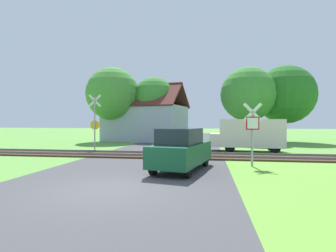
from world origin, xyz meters
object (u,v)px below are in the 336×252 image
object	(u,v)px
tree_far	(285,95)
tree_left	(113,94)
stop_sign_near	(252,129)
crossing_sign_far	(95,120)
tree_center	(154,98)
parked_car	(181,149)
house	(146,122)
mail_truck	(249,134)
tree_right	(248,94)

from	to	relation	value
tree_far	tree_left	xyz separation A→B (m)	(-17.86, -1.95, 0.15)
stop_sign_near	tree_far	distance (m)	17.36
crossing_sign_far	tree_center	distance (m)	11.17
crossing_sign_far	parked_car	xyz separation A→B (m)	(6.59, -6.00, -1.27)
house	parked_car	distance (m)	18.32
house	tree_left	world-z (taller)	tree_left
crossing_sign_far	mail_truck	distance (m)	10.67
stop_sign_near	tree_center	world-z (taller)	tree_center
stop_sign_near	mail_truck	distance (m)	6.43
tree_far	parked_car	distance (m)	20.05
crossing_sign_far	tree_right	world-z (taller)	tree_right
mail_truck	tree_right	bearing A→B (deg)	-2.59
house	mail_truck	bearing A→B (deg)	-32.66
tree_center	tree_right	bearing A→B (deg)	-5.29
crossing_sign_far	tree_far	size ratio (longest dim) A/B	0.50
house	tree_right	world-z (taller)	tree_right
tree_left	tree_center	bearing A→B (deg)	15.51
parked_car	tree_far	bearing A→B (deg)	75.66
crossing_sign_far	tree_center	xyz separation A→B (m)	(1.89, 10.71, 2.53)
tree_center	mail_truck	size ratio (longest dim) A/B	1.37
tree_right	house	bearing A→B (deg)	171.89
mail_truck	parked_car	bearing A→B (deg)	158.70
house	tree_center	distance (m)	2.89
house	parked_car	xyz separation A→B (m)	(5.77, -17.34, -1.19)
tree_center	house	bearing A→B (deg)	149.43
tree_center	tree_left	bearing A→B (deg)	-164.49
tree_center	tree_right	xyz separation A→B (m)	(9.67, -0.90, 0.11)
tree_center	tree_far	bearing A→B (deg)	3.28
tree_far	tree_center	world-z (taller)	tree_far
tree_right	parked_car	distance (m)	17.03
house	tree_far	world-z (taller)	tree_far
house	parked_car	world-z (taller)	house
tree_left	mail_truck	bearing A→B (deg)	-31.14
crossing_sign_far	tree_center	world-z (taller)	tree_center
tree_far	stop_sign_near	bearing A→B (deg)	-109.98
house	tree_far	distance (m)	14.99
tree_right	mail_truck	world-z (taller)	tree_right
crossing_sign_far	tree_far	distance (m)	19.52
stop_sign_near	crossing_sign_far	world-z (taller)	crossing_sign_far
tree_center	parked_car	distance (m)	17.77
tree_center	mail_truck	bearing A→B (deg)	-46.02
tree_far	parked_car	xyz separation A→B (m)	(-8.95, -17.49, -3.99)
parked_car	crossing_sign_far	bearing A→B (deg)	150.43
crossing_sign_far	house	world-z (taller)	house
mail_truck	house	bearing A→B (deg)	50.52
house	tree_center	world-z (taller)	tree_center
house	mail_truck	size ratio (longest dim) A/B	1.90
parked_car	mail_truck	bearing A→B (deg)	76.32
crossing_sign_far	tree_center	size ratio (longest dim) A/B	0.57
tree_right	tree_left	xyz separation A→B (m)	(-13.88, -0.27, 0.22)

